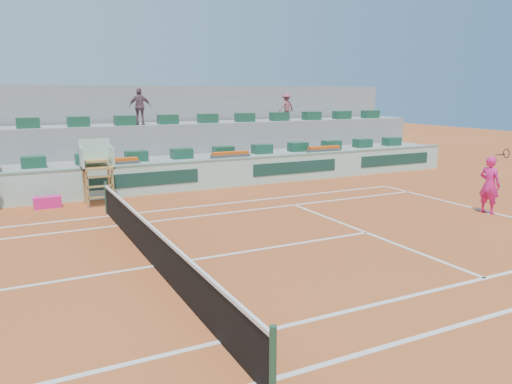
# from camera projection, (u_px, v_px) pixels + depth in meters

# --- Properties ---
(ground) EXTENTS (90.00, 90.00, 0.00)m
(ground) POSITION_uv_depth(u_px,v_px,m) (154.00, 266.00, 11.91)
(ground) COLOR #A0471E
(ground) RESTS_ON ground
(seating_tier_lower) EXTENTS (36.00, 4.00, 1.20)m
(seating_tier_lower) POSITION_uv_depth(u_px,v_px,m) (85.00, 176.00, 21.16)
(seating_tier_lower) COLOR #969694
(seating_tier_lower) RESTS_ON ground
(seating_tier_upper) EXTENTS (36.00, 2.40, 2.60)m
(seating_tier_upper) POSITION_uv_depth(u_px,v_px,m) (79.00, 155.00, 22.42)
(seating_tier_upper) COLOR #969694
(seating_tier_upper) RESTS_ON ground
(stadium_back_wall) EXTENTS (36.00, 0.40, 4.40)m
(stadium_back_wall) POSITION_uv_depth(u_px,v_px,m) (73.00, 132.00, 23.65)
(stadium_back_wall) COLOR #969694
(stadium_back_wall) RESTS_ON ground
(player_bag) EXTENTS (0.93, 0.41, 0.41)m
(player_bag) POSITION_uv_depth(u_px,v_px,m) (47.00, 202.00, 17.87)
(player_bag) COLOR #E91E81
(player_bag) RESTS_ON ground
(spectator_mid) EXTENTS (1.05, 0.66, 1.66)m
(spectator_mid) POSITION_uv_depth(u_px,v_px,m) (140.00, 107.00, 22.51)
(spectator_mid) COLOR #704A54
(spectator_mid) RESTS_ON seating_tier_upper
(spectator_right) EXTENTS (1.01, 0.70, 1.44)m
(spectator_right) POSITION_uv_depth(u_px,v_px,m) (286.00, 107.00, 26.05)
(spectator_right) COLOR #944A56
(spectator_right) RESTS_ON seating_tier_upper
(court_lines) EXTENTS (23.89, 11.09, 0.01)m
(court_lines) POSITION_uv_depth(u_px,v_px,m) (154.00, 266.00, 11.91)
(court_lines) COLOR silver
(court_lines) RESTS_ON ground
(tennis_net) EXTENTS (0.10, 11.97, 1.10)m
(tennis_net) POSITION_uv_depth(u_px,v_px,m) (153.00, 245.00, 11.81)
(tennis_net) COLOR black
(tennis_net) RESTS_ON ground
(advertising_hoarding) EXTENTS (36.00, 0.34, 1.26)m
(advertising_hoarding) POSITION_uv_depth(u_px,v_px,m) (94.00, 183.00, 19.24)
(advertising_hoarding) COLOR #ADDAC7
(advertising_hoarding) RESTS_ON ground
(umpire_chair) EXTENTS (1.10, 0.90, 2.40)m
(umpire_chair) POSITION_uv_depth(u_px,v_px,m) (97.00, 163.00, 18.17)
(umpire_chair) COLOR olive
(umpire_chair) RESTS_ON ground
(seat_row_lower) EXTENTS (32.90, 0.60, 0.44)m
(seat_row_lower) POSITION_uv_depth(u_px,v_px,m) (87.00, 159.00, 20.21)
(seat_row_lower) COLOR #194B32
(seat_row_lower) RESTS_ON seating_tier_lower
(seat_row_upper) EXTENTS (32.90, 0.60, 0.44)m
(seat_row_upper) POSITION_uv_depth(u_px,v_px,m) (78.00, 122.00, 21.60)
(seat_row_upper) COLOR #194B32
(seat_row_upper) RESTS_ON seating_tier_upper
(flower_planters) EXTENTS (26.80, 0.36, 0.28)m
(flower_planters) POSITION_uv_depth(u_px,v_px,m) (49.00, 166.00, 18.87)
(flower_planters) COLOR #4E4E4E
(flower_planters) RESTS_ON seating_tier_lower
(tennis_player) EXTENTS (0.57, 0.95, 2.28)m
(tennis_player) POSITION_uv_depth(u_px,v_px,m) (490.00, 185.00, 16.95)
(tennis_player) COLOR #E91E81
(tennis_player) RESTS_ON ground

